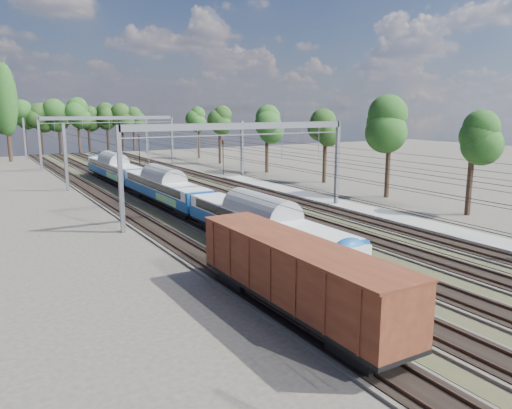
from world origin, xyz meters
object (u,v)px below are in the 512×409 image
signal_far (223,153)px  freight_boxcar (295,273)px  signal_near (139,147)px  emu_train (165,184)px  worker (125,157)px

signal_far → freight_boxcar: bearing=-89.9°
freight_boxcar → signal_near: bearing=78.8°
emu_train → worker: emu_train is taller
worker → freight_boxcar: bearing=-166.1°
emu_train → signal_far: bearing=50.0°
emu_train → signal_near: signal_near is taller
worker → signal_near: 11.57m
emu_train → signal_near: size_ratio=10.34×
emu_train → signal_far: 26.89m
emu_train → freight_boxcar: bearing=-98.4°
freight_boxcar → signal_near: 68.27m
emu_train → freight_boxcar: emu_train is taller
emu_train → signal_far: (17.28, 20.58, 1.00)m
signal_near → signal_far: signal_near is taller
signal_near → signal_far: bearing=-41.6°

